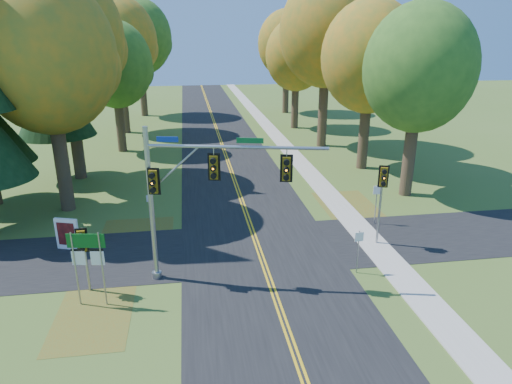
{
  "coord_description": "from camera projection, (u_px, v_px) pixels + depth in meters",
  "views": [
    {
      "loc": [
        -3.38,
        -19.52,
        10.81
      ],
      "look_at": [
        -0.13,
        1.8,
        3.2
      ],
      "focal_mm": 32.0,
      "sensor_mm": 36.0,
      "label": 1
    }
  ],
  "objects": [
    {
      "name": "tree_w_b",
      "position": [
        64.0,
        38.0,
        32.34
      ],
      "size": [
        8.6,
        8.6,
        15.38
      ],
      "color": "#38281C",
      "rests_on": "ground"
    },
    {
      "name": "tree_w_d",
      "position": [
        119.0,
        42.0,
        48.51
      ],
      "size": [
        8.2,
        8.2,
        14.56
      ],
      "color": "#38281C",
      "rests_on": "ground"
    },
    {
      "name": "leaf_patch_e",
      "position": [
        354.0,
        212.0,
        28.83
      ],
      "size": [
        3.5,
        8.0,
        0.0
      ],
      "primitive_type": "cube",
      "color": "brown",
      "rests_on": "ground"
    },
    {
      "name": "reg_sign_e_south",
      "position": [
        359.0,
        244.0,
        21.12
      ],
      "size": [
        0.42,
        0.07,
        2.17
      ],
      "rotation": [
        0.0,
        0.0,
        0.04
      ],
      "color": "gray",
      "rests_on": "ground"
    },
    {
      "name": "ground",
      "position": [
        264.0,
        266.0,
        22.27
      ],
      "size": [
        160.0,
        160.0,
        0.0
      ],
      "primitive_type": "plane",
      "color": "#425E21",
      "rests_on": "ground"
    },
    {
      "name": "tree_w_c",
      "position": [
        115.0,
        65.0,
        41.08
      ],
      "size": [
        6.8,
        6.8,
        11.91
      ],
      "color": "#38281C",
      "rests_on": "ground"
    },
    {
      "name": "leaf_patch_w_near",
      "position": [
        136.0,
        239.0,
        25.08
      ],
      "size": [
        4.0,
        6.0,
        0.0
      ],
      "primitive_type": "cube",
      "color": "brown",
      "rests_on": "ground"
    },
    {
      "name": "sidewalk_east",
      "position": [
        384.0,
        256.0,
        23.14
      ],
      "size": [
        1.6,
        160.0,
        0.06
      ],
      "primitive_type": "cube",
      "color": "#9E998E",
      "rests_on": "ground"
    },
    {
      "name": "road_main",
      "position": [
        264.0,
        265.0,
        22.27
      ],
      "size": [
        8.0,
        160.0,
        0.02
      ],
      "primitive_type": "cube",
      "color": "black",
      "rests_on": "ground"
    },
    {
      "name": "traffic_mast",
      "position": [
        193.0,
        186.0,
        19.5
      ],
      "size": [
        7.66,
        1.97,
        7.1
      ],
      "rotation": [
        0.0,
        0.0,
        -0.22
      ],
      "color": "#969A9E",
      "rests_on": "ground"
    },
    {
      "name": "tree_e_c",
      "position": [
        327.0,
        33.0,
        42.21
      ],
      "size": [
        8.8,
        8.8,
        15.79
      ],
      "color": "#38281C",
      "rests_on": "ground"
    },
    {
      "name": "tree_w_e",
      "position": [
        139.0,
        37.0,
        58.75
      ],
      "size": [
        8.4,
        8.4,
        14.97
      ],
      "color": "#38281C",
      "rests_on": "ground"
    },
    {
      "name": "ped_signal_pole",
      "position": [
        83.0,
        245.0,
        19.22
      ],
      "size": [
        0.49,
        0.56,
        3.08
      ],
      "rotation": [
        0.0,
        0.0,
        0.04
      ],
      "color": "#92969A",
      "rests_on": "ground"
    },
    {
      "name": "tree_e_d",
      "position": [
        297.0,
        55.0,
        51.49
      ],
      "size": [
        7.0,
        7.0,
        12.32
      ],
      "color": "#38281C",
      "rests_on": "ground"
    },
    {
      "name": "tree_e_a",
      "position": [
        420.0,
        69.0,
        29.26
      ],
      "size": [
        7.2,
        7.2,
        12.73
      ],
      "color": "#38281C",
      "rests_on": "ground"
    },
    {
      "name": "reg_sign_w",
      "position": [
        150.0,
        204.0,
        26.5
      ],
      "size": [
        0.37,
        0.12,
        1.96
      ],
      "rotation": [
        0.0,
        0.0,
        0.26
      ],
      "color": "gray",
      "rests_on": "ground"
    },
    {
      "name": "info_kiosk",
      "position": [
        67.0,
        234.0,
        23.68
      ],
      "size": [
        1.24,
        0.56,
        1.72
      ],
      "rotation": [
        0.0,
        0.0,
        -0.32
      ],
      "color": "white",
      "rests_on": "ground"
    },
    {
      "name": "reg_sign_e_north",
      "position": [
        377.0,
        197.0,
        26.57
      ],
      "size": [
        0.47,
        0.09,
        2.46
      ],
      "rotation": [
        0.0,
        0.0,
        -0.1
      ],
      "color": "gray",
      "rests_on": "ground"
    },
    {
      "name": "pine_c",
      "position": [
        45.0,
        48.0,
        32.12
      ],
      "size": [
        5.6,
        5.6,
        20.56
      ],
      "color": "#38281C",
      "rests_on": "ground"
    },
    {
      "name": "route_sign_cluster",
      "position": [
        87.0,
        254.0,
        18.37
      ],
      "size": [
        1.53,
        0.3,
        3.3
      ],
      "rotation": [
        0.0,
        0.0,
        -0.16
      ],
      "color": "gray",
      "rests_on": "ground"
    },
    {
      "name": "tree_e_b",
      "position": [
        370.0,
        57.0,
        35.39
      ],
      "size": [
        7.6,
        7.6,
        13.33
      ],
      "color": "#38281C",
      "rests_on": "ground"
    },
    {
      "name": "centerline_left",
      "position": [
        262.0,
        265.0,
        22.25
      ],
      "size": [
        0.1,
        160.0,
        0.01
      ],
      "primitive_type": "cube",
      "color": "gold",
      "rests_on": "road_main"
    },
    {
      "name": "tree_e_e",
      "position": [
        287.0,
        44.0,
        61.33
      ],
      "size": [
        7.8,
        7.8,
        13.74
      ],
      "color": "#38281C",
      "rests_on": "ground"
    },
    {
      "name": "centerline_right",
      "position": [
        266.0,
        265.0,
        22.28
      ],
      "size": [
        0.1,
        160.0,
        0.01
      ],
      "primitive_type": "cube",
      "color": "gold",
      "rests_on": "road_main"
    },
    {
      "name": "road_cross",
      "position": [
        258.0,
        247.0,
        24.13
      ],
      "size": [
        60.0,
        6.0,
        0.02
      ],
      "primitive_type": "cube",
      "color": "black",
      "rests_on": "ground"
    },
    {
      "name": "east_signal_pole",
      "position": [
        382.0,
        185.0,
        23.3
      ],
      "size": [
        0.5,
        0.6,
        4.44
      ],
      "rotation": [
        0.0,
        0.0,
        -0.3
      ],
      "color": "gray",
      "rests_on": "ground"
    },
    {
      "name": "leaf_patch_w_far",
      "position": [
        94.0,
        315.0,
        18.41
      ],
      "size": [
        3.0,
        5.0,
        0.0
      ],
      "primitive_type": "cube",
      "color": "brown",
      "rests_on": "ground"
    },
    {
      "name": "tree_w_a",
      "position": [
        48.0,
        56.0,
        26.28
      ],
      "size": [
        8.0,
        8.0,
        14.15
      ],
      "color": "#38281C",
      "rests_on": "ground"
    }
  ]
}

